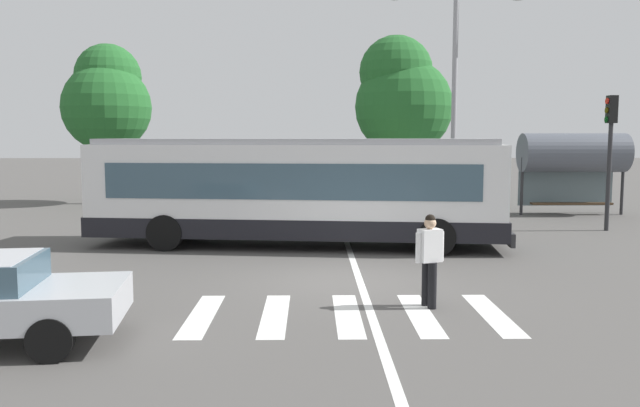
{
  "coord_description": "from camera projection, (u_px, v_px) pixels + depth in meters",
  "views": [
    {
      "loc": [
        -0.71,
        -13.76,
        3.12
      ],
      "look_at": [
        -0.46,
        3.67,
        1.3
      ],
      "focal_mm": 36.05,
      "sensor_mm": 36.0,
      "label": 1
    }
  ],
  "objects": [
    {
      "name": "bus_stop_shelter",
      "position": [
        573.0,
        154.0,
        25.48
      ],
      "size": [
        4.16,
        1.54,
        3.25
      ],
      "color": "#28282B",
      "rests_on": "ground_plane"
    },
    {
      "name": "traffic_light_far_corner",
      "position": [
        610.0,
        140.0,
        21.09
      ],
      "size": [
        0.33,
        0.32,
        4.46
      ],
      "color": "#28282B",
      "rests_on": "ground_plane"
    },
    {
      "name": "pedestrian_crossing_street",
      "position": [
        430.0,
        255.0,
        11.7
      ],
      "size": [
        0.55,
        0.39,
        1.72
      ],
      "color": "black",
      "rests_on": "ground_plane"
    },
    {
      "name": "ground_plane",
      "position": [
        343.0,
        280.0,
        14.02
      ],
      "size": [
        160.0,
        160.0,
        0.0
      ],
      "primitive_type": "plane",
      "color": "#514F4C"
    },
    {
      "name": "background_tree_left",
      "position": [
        107.0,
        99.0,
        29.53
      ],
      "size": [
        4.04,
        4.04,
        7.39
      ],
      "color": "brown",
      "rests_on": "ground_plane"
    },
    {
      "name": "background_tree_right",
      "position": [
        401.0,
        97.0,
        30.49
      ],
      "size": [
        4.64,
        4.64,
        7.89
      ],
      "color": "brown",
      "rests_on": "ground_plane"
    },
    {
      "name": "twin_arm_street_lamp",
      "position": [
        455.0,
        77.0,
        24.15
      ],
      "size": [
        5.18,
        0.32,
        8.54
      ],
      "color": "#939399",
      "rests_on": "ground_plane"
    },
    {
      "name": "parked_car_charcoal",
      "position": [
        252.0,
        190.0,
        28.36
      ],
      "size": [
        2.01,
        4.57,
        1.35
      ],
      "color": "black",
      "rests_on": "ground_plane"
    },
    {
      "name": "parked_car_silver",
      "position": [
        441.0,
        191.0,
        28.04
      ],
      "size": [
        2.26,
        4.66,
        1.35
      ],
      "color": "black",
      "rests_on": "ground_plane"
    },
    {
      "name": "crosswalk_painted_stripes",
      "position": [
        348.0,
        315.0,
        11.28
      ],
      "size": [
        5.56,
        2.77,
        0.01
      ],
      "color": "silver",
      "rests_on": "ground_plane"
    },
    {
      "name": "parked_car_white",
      "position": [
        313.0,
        190.0,
        28.24
      ],
      "size": [
        2.07,
        4.59,
        1.35
      ],
      "color": "black",
      "rests_on": "ground_plane"
    },
    {
      "name": "parked_car_champagne",
      "position": [
        380.0,
        191.0,
        28.01
      ],
      "size": [
        1.91,
        4.52,
        1.35
      ],
      "color": "black",
      "rests_on": "ground_plane"
    },
    {
      "name": "city_transit_bus",
      "position": [
        296.0,
        191.0,
        18.27
      ],
      "size": [
        11.92,
        3.91,
        3.06
      ],
      "color": "black",
      "rests_on": "ground_plane"
    },
    {
      "name": "lane_center_line",
      "position": [
        353.0,
        262.0,
        16.01
      ],
      "size": [
        0.16,
        24.0,
        0.01
      ],
      "primitive_type": "cube",
      "color": "silver",
      "rests_on": "ground_plane"
    }
  ]
}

